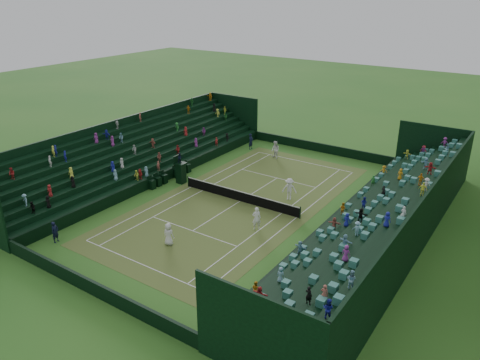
{
  "coord_description": "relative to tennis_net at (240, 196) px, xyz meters",
  "views": [
    {
      "loc": [
        20.54,
        -30.22,
        17.12
      ],
      "look_at": [
        0.0,
        0.0,
        2.0
      ],
      "focal_mm": 35.0,
      "sensor_mm": 36.0,
      "label": 1
    }
  ],
  "objects": [
    {
      "name": "ground",
      "position": [
        0.0,
        0.0,
        -0.53
      ],
      "size": [
        160.0,
        160.0,
        0.0
      ],
      "primitive_type": "plane",
      "color": "#2D6B22",
      "rests_on": "ground"
    },
    {
      "name": "court_surface",
      "position": [
        0.0,
        0.0,
        -0.52
      ],
      "size": [
        12.97,
        26.77,
        0.01
      ],
      "primitive_type": "cube",
      "color": "#457D29",
      "rests_on": "ground"
    },
    {
      "name": "perimeter_wall_north",
      "position": [
        0.0,
        15.88,
        -0.03
      ],
      "size": [
        17.17,
        0.2,
        1.0
      ],
      "primitive_type": "cube",
      "color": "black",
      "rests_on": "ground"
    },
    {
      "name": "perimeter_wall_south",
      "position": [
        0.0,
        -15.88,
        -0.03
      ],
      "size": [
        17.17,
        0.2,
        1.0
      ],
      "primitive_type": "cube",
      "color": "black",
      "rests_on": "ground"
    },
    {
      "name": "perimeter_wall_east",
      "position": [
        8.48,
        0.0,
        -0.03
      ],
      "size": [
        0.2,
        31.77,
        1.0
      ],
      "primitive_type": "cube",
      "color": "black",
      "rests_on": "ground"
    },
    {
      "name": "perimeter_wall_west",
      "position": [
        -8.48,
        0.0,
        -0.03
      ],
      "size": [
        0.2,
        31.77,
        1.0
      ],
      "primitive_type": "cube",
      "color": "black",
      "rests_on": "ground"
    },
    {
      "name": "north_grandstand",
      "position": [
        12.66,
        0.0,
        1.02
      ],
      "size": [
        6.6,
        32.0,
        4.9
      ],
      "color": "black",
      "rests_on": "ground"
    },
    {
      "name": "south_grandstand",
      "position": [
        -12.66,
        0.0,
        1.02
      ],
      "size": [
        6.6,
        32.0,
        4.9
      ],
      "color": "black",
      "rests_on": "ground"
    },
    {
      "name": "tennis_net",
      "position": [
        0.0,
        0.0,
        0.0
      ],
      "size": [
        11.67,
        0.1,
        1.06
      ],
      "color": "black",
      "rests_on": "ground"
    },
    {
      "name": "umpire_chair",
      "position": [
        -6.95,
        0.34,
        0.74
      ],
      "size": [
        0.94,
        0.94,
        2.97
      ],
      "color": "black",
      "rests_on": "ground"
    },
    {
      "name": "courtside_chairs",
      "position": [
        -8.22,
        0.24,
        -0.06
      ],
      "size": [
        0.57,
        5.53,
        1.23
      ],
      "color": "black",
      "rests_on": "ground"
    },
    {
      "name": "player_near_west",
      "position": [
        -0.11,
        -8.89,
        0.31
      ],
      "size": [
        0.9,
        0.66,
        1.68
      ],
      "primitive_type": "imported",
      "rotation": [
        0.0,
        0.0,
        3.3
      ],
      "color": "silver",
      "rests_on": "ground"
    },
    {
      "name": "player_near_east",
      "position": [
        3.84,
        -3.43,
        0.4
      ],
      "size": [
        0.8,
        0.79,
        1.86
      ],
      "primitive_type": "imported",
      "rotation": [
        0.0,
        0.0,
        3.88
      ],
      "color": "white",
      "rests_on": "ground"
    },
    {
      "name": "player_far_west",
      "position": [
        -3.05,
        11.23,
        0.43
      ],
      "size": [
        1.13,
        1.03,
        1.9
      ],
      "primitive_type": "imported",
      "rotation": [
        0.0,
        0.0,
        -0.41
      ],
      "color": "white",
      "rests_on": "ground"
    },
    {
      "name": "player_far_east",
      "position": [
        3.27,
        2.77,
        0.45
      ],
      "size": [
        1.45,
        1.19,
        1.95
      ],
      "primitive_type": "imported",
      "rotation": [
        0.0,
        0.0,
        0.43
      ],
      "color": "white",
      "rests_on": "ground"
    },
    {
      "name": "line_judge_north",
      "position": [
        -6.9,
        12.33,
        0.38
      ],
      "size": [
        0.45,
        0.67,
        1.81
      ],
      "primitive_type": "imported",
      "rotation": [
        0.0,
        0.0,
        1.59
      ],
      "color": "black",
      "rests_on": "ground"
    },
    {
      "name": "line_judge_south",
      "position": [
        -7.13,
        -13.2,
        0.28
      ],
      "size": [
        0.48,
        0.65,
        1.61
      ],
      "primitive_type": "imported",
      "rotation": [
        0.0,
        0.0,
        1.75
      ],
      "color": "black",
      "rests_on": "ground"
    }
  ]
}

